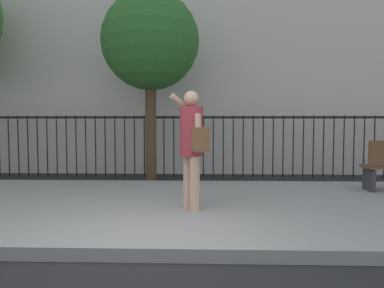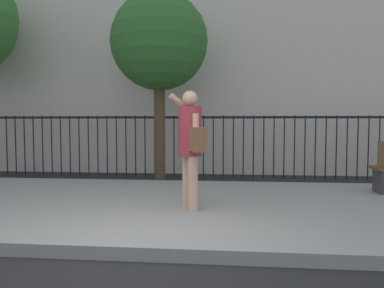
{
  "view_description": "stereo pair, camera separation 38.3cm",
  "coord_description": "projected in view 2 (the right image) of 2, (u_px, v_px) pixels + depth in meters",
  "views": [
    {
      "loc": [
        0.66,
        -3.74,
        1.46
      ],
      "look_at": [
        0.47,
        2.04,
        1.1
      ],
      "focal_mm": 35.1,
      "sensor_mm": 36.0,
      "label": 1
    },
    {
      "loc": [
        1.05,
        -3.72,
        1.46
      ],
      "look_at": [
        0.47,
        2.04,
        1.1
      ],
      "focal_mm": 35.1,
      "sensor_mm": 36.0,
      "label": 2
    }
  ],
  "objects": [
    {
      "name": "iron_fence",
      "position": [
        189.0,
        138.0,
        9.68
      ],
      "size": [
        12.03,
        0.04,
        1.6
      ],
      "color": "black",
      "rests_on": "ground"
    },
    {
      "name": "sidewalk",
      "position": [
        164.0,
        206.0,
        6.07
      ],
      "size": [
        28.0,
        4.4,
        0.15
      ],
      "primitive_type": "cube",
      "color": "gray",
      "rests_on": "ground"
    },
    {
      "name": "pedestrian_on_phone",
      "position": [
        191.0,
        141.0,
        5.47
      ],
      "size": [
        0.61,
        0.72,
        1.75
      ],
      "color": "tan",
      "rests_on": "sidewalk"
    },
    {
      "name": "street_tree_mid",
      "position": [
        159.0,
        43.0,
        8.77
      ],
      "size": [
        2.28,
        2.28,
        4.46
      ],
      "color": "#4C3823",
      "rests_on": "ground"
    },
    {
      "name": "ground_plane",
      "position": [
        127.0,
        262.0,
        3.89
      ],
      "size": [
        60.0,
        60.0,
        0.0
      ],
      "primitive_type": "plane",
      "color": "black"
    }
  ]
}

